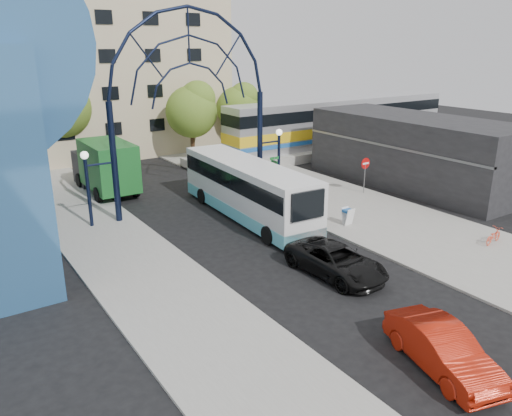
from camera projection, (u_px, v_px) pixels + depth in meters
ground at (349, 294)px, 20.95m from camera, size 120.00×120.00×0.00m
sidewalk_east at (402, 227)px, 28.32m from camera, size 8.00×56.00×0.12m
plaza_west at (148, 278)px, 22.22m from camera, size 5.00×50.00×0.12m
gateway_arch at (190, 69)px, 29.29m from camera, size 13.64×0.44×12.10m
stop_sign at (275, 173)px, 32.32m from camera, size 0.80×0.07×2.50m
do_not_enter_sign at (365, 167)px, 34.04m from camera, size 0.76×0.07×2.48m
street_name_sign at (274, 168)px, 32.96m from camera, size 0.70×0.70×2.80m
sandwich_board at (348, 214)px, 28.39m from camera, size 0.55×0.61×0.99m
commercial_block_east at (414, 151)px, 36.52m from camera, size 6.00×16.00×5.00m
apartment_block at (110, 76)px, 47.35m from camera, size 20.00×12.10×14.00m
train_platform at (340, 146)px, 48.75m from camera, size 32.00×5.00×0.80m
train_car at (342, 121)px, 47.96m from camera, size 25.10×3.05×4.20m
tree_north_a at (193, 109)px, 43.17m from camera, size 4.48×4.48×7.00m
tree_north_b at (61, 104)px, 40.81m from camera, size 5.12×5.12×8.00m
tree_north_c at (239, 106)px, 48.03m from camera, size 4.16×4.16×6.50m
city_bus at (247, 189)px, 29.80m from camera, size 3.39×12.23×3.32m
green_truck at (104, 166)px, 34.73m from camera, size 2.87×7.33×3.69m
black_suv at (336, 261)px, 22.42m from camera, size 2.57×5.17×1.41m
red_sedan at (442, 349)px, 15.91m from camera, size 2.67×4.72×1.47m
bike_near_a at (297, 192)px, 33.04m from camera, size 1.64×1.95×1.01m
bike_near_b at (317, 188)px, 33.85m from camera, size 1.15×1.74×1.02m
bike_far_a at (493, 236)px, 25.81m from camera, size 1.60×0.76×0.81m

